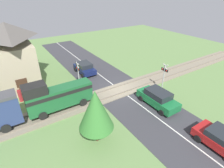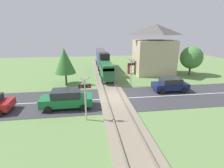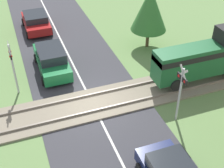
% 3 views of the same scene
% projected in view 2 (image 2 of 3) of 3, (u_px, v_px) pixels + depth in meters
% --- Properties ---
extents(ground_plane, '(60.00, 60.00, 0.00)m').
position_uv_depth(ground_plane, '(114.00, 99.00, 17.41)').
color(ground_plane, '#66894C').
extents(road_surface, '(48.00, 6.40, 0.02)m').
position_uv_depth(road_surface, '(114.00, 99.00, 17.41)').
color(road_surface, '#38383D').
rests_on(road_surface, ground_plane).
extents(track_bed, '(2.80, 48.00, 0.24)m').
position_uv_depth(track_bed, '(114.00, 98.00, 17.39)').
color(track_bed, gray).
rests_on(track_bed, ground_plane).
extents(train, '(1.58, 14.30, 3.18)m').
position_uv_depth(train, '(103.00, 61.00, 27.48)').
color(train, '#1E6033').
rests_on(train, track_bed).
extents(car_near_crossing, '(4.41, 1.95, 1.65)m').
position_uv_depth(car_near_crossing, '(67.00, 99.00, 15.21)').
color(car_near_crossing, '#197038').
rests_on(car_near_crossing, ground_plane).
extents(car_far_side, '(3.80, 1.98, 1.52)m').
position_uv_depth(car_far_side, '(170.00, 84.00, 19.42)').
color(car_far_side, '#141E4C').
rests_on(car_far_side, ground_plane).
extents(crossing_signal_west_approach, '(0.90, 0.18, 3.40)m').
position_uv_depth(crossing_signal_west_approach, '(85.00, 93.00, 12.73)').
color(crossing_signal_west_approach, '#B7B7B7').
rests_on(crossing_signal_west_approach, ground_plane).
extents(crossing_signal_east_approach, '(0.90, 0.18, 3.40)m').
position_uv_depth(crossing_signal_east_approach, '(131.00, 69.00, 20.81)').
color(crossing_signal_east_approach, '#B7B7B7').
rests_on(crossing_signal_east_approach, ground_plane).
extents(station_building, '(6.22, 4.46, 7.43)m').
position_uv_depth(station_building, '(154.00, 50.00, 26.37)').
color(station_building, '#C6B793').
rests_on(station_building, ground_plane).
extents(pedestrian_by_station, '(0.39, 0.39, 1.58)m').
position_uv_depth(pedestrian_by_station, '(129.00, 69.00, 27.19)').
color(pedestrian_by_station, '#B2282D').
rests_on(pedestrian_by_station, ground_plane).
extents(tree_by_station, '(3.30, 3.30, 4.26)m').
position_uv_depth(tree_by_station, '(191.00, 58.00, 26.16)').
color(tree_by_station, brown).
rests_on(tree_by_station, ground_plane).
extents(tree_roadside_hedge, '(2.60, 2.60, 4.52)m').
position_uv_depth(tree_roadside_hedge, '(65.00, 61.00, 21.42)').
color(tree_roadside_hedge, brown).
rests_on(tree_roadside_hedge, ground_plane).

